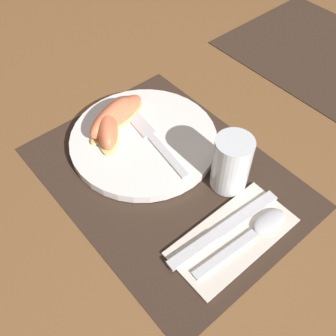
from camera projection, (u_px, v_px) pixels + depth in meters
name	position (u px, v px, depth m)	size (l,w,h in m)	color
ground_plane	(167.00, 177.00, 0.69)	(3.00, 3.00, 0.00)	brown
placemat	(167.00, 176.00, 0.69)	(0.47, 0.35, 0.00)	#38281E
placemat_far	(332.00, 58.00, 0.91)	(0.47, 0.35, 0.00)	#38281E
plate	(144.00, 140.00, 0.73)	(0.27, 0.27, 0.02)	white
juice_glass	(231.00, 166.00, 0.65)	(0.06, 0.06, 0.10)	silver
napkin	(232.00, 237.00, 0.61)	(0.10, 0.21, 0.00)	silver
knife	(222.00, 230.00, 0.61)	(0.03, 0.22, 0.01)	silver
spoon	(258.00, 230.00, 0.61)	(0.04, 0.19, 0.01)	silver
fork	(152.00, 138.00, 0.72)	(0.19, 0.04, 0.00)	silver
citrus_wedge_0	(119.00, 113.00, 0.75)	(0.07, 0.13, 0.03)	#F4DB84
citrus_wedge_1	(111.00, 119.00, 0.73)	(0.08, 0.13, 0.05)	#F4DB84
citrus_wedge_2	(108.00, 131.00, 0.71)	(0.10, 0.09, 0.05)	#F4DB84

